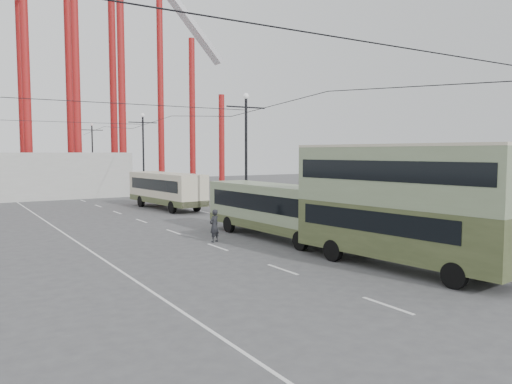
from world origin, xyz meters
TOP-DOWN VIEW (x-y plane):
  - ground at (0.00, 0.00)m, footprint 160.00×160.00m
  - road_markings at (-0.86, 19.70)m, footprint 12.52×120.00m
  - lamp_post_mid at (5.60, 18.00)m, footprint 3.20×0.44m
  - lamp_post_far at (5.60, 40.00)m, footprint 3.20×0.44m
  - lamp_post_distant at (5.60, 62.00)m, footprint 3.20×0.44m
  - roller_coaster at (-2.49, 56.89)m, footprint 52.95×5.00m
  - fairground_shed at (-6.00, 47.00)m, footprint 22.00×10.00m
  - double_decker_bus at (3.38, 1.45)m, footprint 3.64×10.27m
  - single_decker_green at (3.19, 10.69)m, footprint 2.98×11.20m
  - single_decker_cream at (3.56, 28.37)m, footprint 3.46×10.46m
  - pedestrian at (-0.43, 11.45)m, footprint 0.79×0.67m

SIDE VIEW (x-z plane):
  - ground at x=0.00m, z-range 0.00..0.00m
  - road_markings at x=-0.86m, z-range 0.00..0.01m
  - pedestrian at x=-0.43m, z-range 0.00..1.85m
  - single_decker_green at x=3.19m, z-range 0.20..3.34m
  - single_decker_cream at x=3.56m, z-range 0.20..3.40m
  - fairground_shed at x=-6.00m, z-range 0.00..5.00m
  - double_decker_bus at x=3.38m, z-range 0.32..5.72m
  - lamp_post_mid at x=5.60m, z-range 0.02..9.34m
  - lamp_post_far at x=5.60m, z-range 0.02..9.34m
  - lamp_post_distant at x=5.60m, z-range 0.02..9.34m
  - roller_coaster at x=-2.49m, z-range -4.82..50.66m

